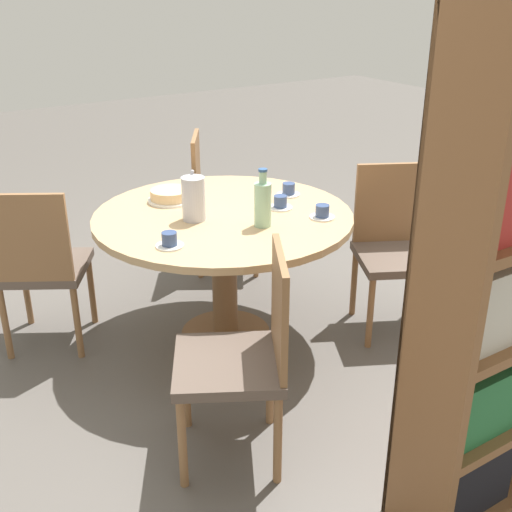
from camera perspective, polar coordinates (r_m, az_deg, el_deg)
The scene contains 13 objects.
ground_plane at distance 3.54m, azimuth -2.70°, elevation -7.09°, with size 14.00×14.00×0.00m, color #56514C.
dining_table at distance 3.27m, azimuth -2.89°, elevation 1.74°, with size 1.31×1.31×0.71m.
chair_a at distance 4.18m, azimuth -3.41°, elevation 5.11°, with size 0.58×0.58×0.89m.
chair_b at distance 3.40m, azimuth -18.63°, elevation -0.68°, with size 0.58×0.58×0.89m.
chair_c at distance 2.50m, azimuth -1.04°, elevation -8.63°, with size 0.57×0.57×0.89m.
chair_d at distance 3.53m, azimuth 12.25°, elevation 0.96°, with size 0.57×0.57×0.89m.
coffee_pot at distance 3.12m, azimuth -5.58°, elevation 5.24°, with size 0.11×0.11×0.25m.
water_bottle at distance 3.02m, azimuth 0.60°, elevation 4.73°, with size 0.08×0.08×0.28m.
cake_main at distance 3.42m, azimuth -7.61°, elevation 5.35°, with size 0.24×0.24×0.06m.
cup_a at distance 3.29m, azimuth 2.18°, elevation 4.71°, with size 0.12×0.12×0.07m.
cup_b at distance 2.84m, azimuth -7.70°, elevation 1.34°, with size 0.12×0.12×0.07m.
cup_c at distance 3.17m, azimuth 5.91°, elevation 3.85°, with size 0.12×0.12×0.07m.
cup_d at distance 3.49m, azimuth 2.92°, elevation 5.85°, with size 0.12×0.12×0.07m.
Camera 1 is at (1.50, 2.64, 1.82)m, focal length 45.00 mm.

